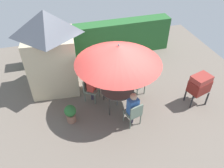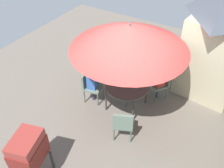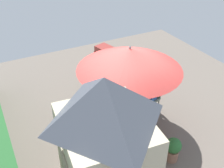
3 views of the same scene
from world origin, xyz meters
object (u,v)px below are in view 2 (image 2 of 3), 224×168
at_px(chair_far_side, 90,85).
at_px(person_in_red, 159,75).
at_px(chair_near_shed, 161,82).
at_px(patio_table, 127,87).
at_px(potted_plant_by_shed, 143,62).
at_px(patio_umbrella, 130,37).
at_px(person_in_blue, 93,78).
at_px(chair_toward_hedge, 123,123).
at_px(garden_shed, 220,40).
at_px(bbq_grill, 28,150).

bearing_deg(chair_far_side, person_in_red, 123.68).
xyz_separation_m(chair_near_shed, chair_far_side, (1.11, -1.62, 0.00)).
distance_m(patio_table, potted_plant_by_shed, 1.76).
height_order(potted_plant_by_shed, person_in_red, person_in_red).
bearing_deg(patio_table, patio_umbrella, 51.34).
height_order(patio_umbrella, person_in_red, patio_umbrella).
bearing_deg(person_in_blue, chair_near_shed, 125.51).
height_order(person_in_red, person_in_blue, same).
relative_size(chair_near_shed, chair_toward_hedge, 1.00).
xyz_separation_m(garden_shed, chair_toward_hedge, (2.98, -1.24, -1.08)).
distance_m(bbq_grill, chair_near_shed, 3.88).
xyz_separation_m(bbq_grill, chair_near_shed, (-3.66, 1.27, -0.33)).
xyz_separation_m(chair_near_shed, potted_plant_by_shed, (-0.84, -0.92, -0.14)).
bearing_deg(potted_plant_by_shed, person_in_blue, -17.65).
relative_size(chair_near_shed, person_in_blue, 0.71).
height_order(chair_toward_hedge, person_in_red, person_in_red).
xyz_separation_m(potted_plant_by_shed, person_in_blue, (1.93, -0.61, 0.41)).
height_order(patio_umbrella, chair_toward_hedge, patio_umbrella).
height_order(garden_shed, potted_plant_by_shed, garden_shed).
bearing_deg(person_in_blue, garden_shed, 130.35).
distance_m(person_in_red, person_in_blue, 1.80).
bearing_deg(person_in_blue, patio_table, 103.68).
xyz_separation_m(patio_table, chair_near_shed, (-0.87, 0.61, -0.17)).
bearing_deg(garden_shed, chair_toward_hedge, -22.58).
bearing_deg(bbq_grill, chair_near_shed, 160.80).
relative_size(chair_toward_hedge, potted_plant_by_shed, 1.33).
height_order(bbq_grill, person_in_red, person_in_red).
bearing_deg(bbq_grill, person_in_red, 161.16).
relative_size(patio_table, chair_toward_hedge, 1.28).
bearing_deg(person_in_red, patio_table, -35.06).
bearing_deg(patio_umbrella, chair_far_side, -76.32).
xyz_separation_m(patio_umbrella, chair_toward_hedge, (0.99, 0.44, -1.63)).
xyz_separation_m(chair_near_shed, person_in_blue, (1.09, -1.53, 0.26)).
bearing_deg(person_in_blue, chair_far_side, -76.32).
bearing_deg(bbq_grill, chair_far_side, -172.28).
xyz_separation_m(patio_umbrella, potted_plant_by_shed, (-1.71, -0.31, -1.77)).
xyz_separation_m(bbq_grill, person_in_red, (-3.59, 1.22, -0.06)).
relative_size(patio_umbrella, chair_near_shed, 3.08).
xyz_separation_m(bbq_grill, person_in_blue, (-2.56, -0.26, -0.06)).
height_order(patio_umbrella, potted_plant_by_shed, patio_umbrella).
height_order(bbq_grill, potted_plant_by_shed, bbq_grill).
bearing_deg(patio_table, potted_plant_by_shed, -169.73).
bearing_deg(person_in_red, person_in_blue, -55.39).
distance_m(bbq_grill, potted_plant_by_shed, 4.53).
height_order(chair_near_shed, chair_toward_hedge, same).
xyz_separation_m(patio_table, patio_umbrella, (0.00, 0.00, 1.46)).
bearing_deg(patio_table, person_in_blue, -76.32).
bearing_deg(chair_toward_hedge, garden_shed, 157.42).
relative_size(patio_table, person_in_blue, 0.91).
relative_size(patio_table, person_in_red, 0.91).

